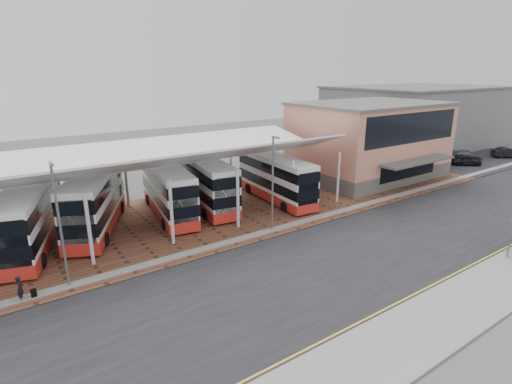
% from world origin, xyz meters
% --- Properties ---
extents(ground, '(140.00, 140.00, 0.00)m').
position_xyz_m(ground, '(0.00, 0.00, 0.00)').
color(ground, '#50544D').
extents(road, '(120.00, 14.00, 0.02)m').
position_xyz_m(road, '(0.00, -1.00, 0.01)').
color(road, black).
rests_on(road, ground).
extents(forecourt, '(72.00, 16.00, 0.06)m').
position_xyz_m(forecourt, '(2.00, 13.00, 0.03)').
color(forecourt, brown).
rests_on(forecourt, ground).
extents(sidewalk, '(120.00, 4.00, 0.14)m').
position_xyz_m(sidewalk, '(0.00, -9.00, 0.07)').
color(sidewalk, gray).
rests_on(sidewalk, ground).
extents(north_kerb, '(120.00, 0.80, 0.14)m').
position_xyz_m(north_kerb, '(0.00, 6.20, 0.07)').
color(north_kerb, gray).
rests_on(north_kerb, ground).
extents(carpark_surface, '(22.00, 10.00, 0.08)m').
position_xyz_m(carpark_surface, '(44.00, 10.00, 0.04)').
color(carpark_surface, black).
rests_on(carpark_surface, ground).
extents(yellow_line_near, '(120.00, 0.12, 0.01)m').
position_xyz_m(yellow_line_near, '(0.00, -7.00, 0.03)').
color(yellow_line_near, gold).
rests_on(yellow_line_near, road).
extents(yellow_line_far, '(120.00, 0.12, 0.01)m').
position_xyz_m(yellow_line_far, '(0.00, -6.70, 0.03)').
color(yellow_line_far, gold).
rests_on(yellow_line_far, road).
extents(canopy, '(37.00, 11.63, 7.07)m').
position_xyz_m(canopy, '(-6.00, 13.94, 5.80)').
color(canopy, silver).
rests_on(canopy, ground).
extents(terminal, '(18.40, 14.40, 9.25)m').
position_xyz_m(terminal, '(23.00, 13.92, 4.66)').
color(terminal, '#585653').
rests_on(terminal, ground).
extents(warehouse, '(30.50, 20.50, 10.25)m').
position_xyz_m(warehouse, '(48.00, 24.00, 5.15)').
color(warehouse, slate).
rests_on(warehouse, ground).
extents(lamp_west, '(0.16, 0.90, 8.07)m').
position_xyz_m(lamp_west, '(-14.00, 6.27, 4.36)').
color(lamp_west, slate).
rests_on(lamp_west, ground).
extents(lamp_east, '(0.16, 0.90, 8.07)m').
position_xyz_m(lamp_east, '(2.00, 6.27, 4.36)').
color(lamp_east, slate).
rests_on(lamp_east, ground).
extents(bus_1, '(6.01, 11.79, 4.75)m').
position_xyz_m(bus_1, '(-15.08, 13.84, 2.42)').
color(bus_1, white).
rests_on(bus_1, forecourt).
extents(bus_2, '(7.68, 12.02, 4.95)m').
position_xyz_m(bus_2, '(-10.00, 15.08, 2.52)').
color(bus_2, white).
rests_on(bus_2, forecourt).
extents(bus_3, '(4.49, 11.63, 4.68)m').
position_xyz_m(bus_3, '(-3.62, 14.88, 2.39)').
color(bus_3, white).
rests_on(bus_3, forecourt).
extents(bus_4, '(4.26, 11.90, 4.80)m').
position_xyz_m(bus_4, '(0.31, 15.10, 2.44)').
color(bus_4, white).
rests_on(bus_4, forecourt).
extents(bus_5, '(3.51, 11.35, 4.60)m').
position_xyz_m(bus_5, '(7.21, 12.61, 2.35)').
color(bus_5, white).
rests_on(bus_5, forecourt).
extents(pedestrian, '(0.48, 0.63, 1.56)m').
position_xyz_m(pedestrian, '(-16.61, 6.13, 0.84)').
color(pedestrian, black).
rests_on(pedestrian, forecourt).
extents(suitcase, '(0.32, 0.23, 0.55)m').
position_xyz_m(suitcase, '(-15.99, 6.00, 0.33)').
color(suitcase, black).
rests_on(suitcase, forecourt).
extents(carpark_car_a, '(4.14, 3.79, 1.37)m').
position_xyz_m(carpark_car_a, '(38.89, 9.63, 0.77)').
color(carpark_car_a, black).
rests_on(carpark_car_a, carpark_surface).
extents(carpark_car_b, '(3.62, 4.50, 1.22)m').
position_xyz_m(carpark_car_b, '(43.20, 11.81, 0.69)').
color(carpark_car_b, '#4E4F55').
rests_on(carpark_car_b, carpark_surface).
extents(carpark_car_c, '(4.70, 4.01, 1.52)m').
position_xyz_m(carpark_car_c, '(49.28, 8.72, 0.84)').
color(carpark_car_c, black).
rests_on(carpark_car_c, carpark_surface).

